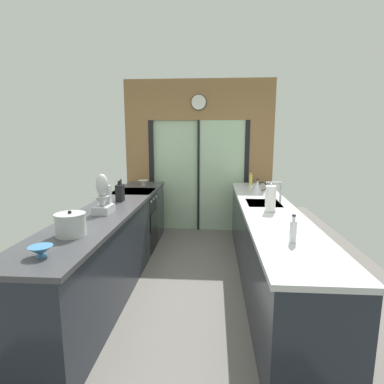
{
  "coord_description": "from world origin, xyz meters",
  "views": [
    {
      "loc": [
        0.28,
        -3.22,
        1.73
      ],
      "look_at": [
        0.0,
        0.65,
        1.02
      ],
      "focal_mm": 29.07,
      "sensor_mm": 36.0,
      "label": 1
    }
  ],
  "objects_px": {
    "stock_pot": "(71,224)",
    "kettle": "(257,187)",
    "stand_mixer": "(103,198)",
    "soap_bottle_near": "(293,231)",
    "knife_block": "(120,193)",
    "oven_range": "(135,221)",
    "mixing_bowl_far": "(143,183)",
    "paper_towel_roll": "(270,199)",
    "soap_bottle_far": "(251,179)",
    "mixing_bowl_near": "(41,251)"
  },
  "relations": [
    {
      "from": "soap_bottle_far",
      "to": "oven_range",
      "type": "bearing_deg",
      "value": -159.04
    },
    {
      "from": "mixing_bowl_far",
      "to": "stock_pot",
      "type": "xyz_separation_m",
      "value": [
        0.0,
        -2.65,
        0.05
      ]
    },
    {
      "from": "paper_towel_roll",
      "to": "mixing_bowl_far",
      "type": "bearing_deg",
      "value": 136.36
    },
    {
      "from": "knife_block",
      "to": "stand_mixer",
      "type": "distance_m",
      "value": 0.59
    },
    {
      "from": "stock_pot",
      "to": "soap_bottle_near",
      "type": "height_order",
      "value": "soap_bottle_near"
    },
    {
      "from": "soap_bottle_near",
      "to": "soap_bottle_far",
      "type": "distance_m",
      "value": 2.82
    },
    {
      "from": "mixing_bowl_far",
      "to": "paper_towel_roll",
      "type": "bearing_deg",
      "value": -43.64
    },
    {
      "from": "mixing_bowl_near",
      "to": "soap_bottle_near",
      "type": "distance_m",
      "value": 1.83
    },
    {
      "from": "mixing_bowl_far",
      "to": "paper_towel_roll",
      "type": "xyz_separation_m",
      "value": [
        1.78,
        -1.7,
        0.1
      ]
    },
    {
      "from": "oven_range",
      "to": "soap_bottle_far",
      "type": "xyz_separation_m",
      "value": [
        1.8,
        0.69,
        0.56
      ]
    },
    {
      "from": "stock_pot",
      "to": "soap_bottle_near",
      "type": "relative_size",
      "value": 1.13
    },
    {
      "from": "oven_range",
      "to": "mixing_bowl_near",
      "type": "relative_size",
      "value": 5.69
    },
    {
      "from": "stand_mixer",
      "to": "mixing_bowl_near",
      "type": "bearing_deg",
      "value": -90.0
    },
    {
      "from": "kettle",
      "to": "soap_bottle_near",
      "type": "distance_m",
      "value": 2.02
    },
    {
      "from": "soap_bottle_near",
      "to": "paper_towel_roll",
      "type": "height_order",
      "value": "paper_towel_roll"
    },
    {
      "from": "mixing_bowl_far",
      "to": "stand_mixer",
      "type": "distance_m",
      "value": 1.88
    },
    {
      "from": "mixing_bowl_far",
      "to": "stock_pot",
      "type": "bearing_deg",
      "value": -90.0
    },
    {
      "from": "oven_range",
      "to": "soap_bottle_far",
      "type": "relative_size",
      "value": 4.03
    },
    {
      "from": "oven_range",
      "to": "paper_towel_roll",
      "type": "distance_m",
      "value": 2.21
    },
    {
      "from": "knife_block",
      "to": "stand_mixer",
      "type": "xyz_separation_m",
      "value": [
        -0.0,
        -0.59,
        0.05
      ]
    },
    {
      "from": "mixing_bowl_far",
      "to": "stand_mixer",
      "type": "xyz_separation_m",
      "value": [
        0.0,
        -1.87,
        0.12
      ]
    },
    {
      "from": "stock_pot",
      "to": "soap_bottle_far",
      "type": "xyz_separation_m",
      "value": [
        1.78,
        2.78,
        0.0
      ]
    },
    {
      "from": "knife_block",
      "to": "stock_pot",
      "type": "relative_size",
      "value": 1.13
    },
    {
      "from": "oven_range",
      "to": "knife_block",
      "type": "bearing_deg",
      "value": -88.55
    },
    {
      "from": "stand_mixer",
      "to": "paper_towel_roll",
      "type": "bearing_deg",
      "value": 5.68
    },
    {
      "from": "kettle",
      "to": "soap_bottle_far",
      "type": "bearing_deg",
      "value": 90.19
    },
    {
      "from": "stock_pot",
      "to": "soap_bottle_far",
      "type": "distance_m",
      "value": 3.3
    },
    {
      "from": "knife_block",
      "to": "stock_pot",
      "type": "xyz_separation_m",
      "value": [
        -0.0,
        -1.36,
        -0.01
      ]
    },
    {
      "from": "oven_range",
      "to": "mixing_bowl_far",
      "type": "height_order",
      "value": "mixing_bowl_far"
    },
    {
      "from": "stand_mixer",
      "to": "soap_bottle_near",
      "type": "xyz_separation_m",
      "value": [
        1.78,
        -0.81,
        -0.07
      ]
    },
    {
      "from": "kettle",
      "to": "soap_bottle_far",
      "type": "height_order",
      "value": "soap_bottle_far"
    },
    {
      "from": "soap_bottle_near",
      "to": "stand_mixer",
      "type": "bearing_deg",
      "value": 155.49
    },
    {
      "from": "stock_pot",
      "to": "mixing_bowl_near",
      "type": "bearing_deg",
      "value": -90.0
    },
    {
      "from": "stand_mixer",
      "to": "kettle",
      "type": "relative_size",
      "value": 1.74
    },
    {
      "from": "oven_range",
      "to": "paper_towel_roll",
      "type": "height_order",
      "value": "paper_towel_roll"
    },
    {
      "from": "mixing_bowl_far",
      "to": "paper_towel_roll",
      "type": "distance_m",
      "value": 2.46
    },
    {
      "from": "mixing_bowl_near",
      "to": "soap_bottle_far",
      "type": "relative_size",
      "value": 0.71
    },
    {
      "from": "stand_mixer",
      "to": "knife_block",
      "type": "bearing_deg",
      "value": 89.99
    },
    {
      "from": "mixing_bowl_far",
      "to": "knife_block",
      "type": "bearing_deg",
      "value": -90.0
    },
    {
      "from": "stand_mixer",
      "to": "stock_pot",
      "type": "xyz_separation_m",
      "value": [
        -0.0,
        -0.77,
        -0.07
      ]
    },
    {
      "from": "mixing_bowl_near",
      "to": "knife_block",
      "type": "height_order",
      "value": "knife_block"
    },
    {
      "from": "knife_block",
      "to": "paper_towel_roll",
      "type": "distance_m",
      "value": 1.83
    },
    {
      "from": "mixing_bowl_near",
      "to": "knife_block",
      "type": "xyz_separation_m",
      "value": [
        0.0,
        1.82,
        0.07
      ]
    },
    {
      "from": "kettle",
      "to": "soap_bottle_near",
      "type": "height_order",
      "value": "kettle"
    },
    {
      "from": "stock_pot",
      "to": "paper_towel_roll",
      "type": "height_order",
      "value": "paper_towel_roll"
    },
    {
      "from": "oven_range",
      "to": "soap_bottle_near",
      "type": "height_order",
      "value": "soap_bottle_near"
    },
    {
      "from": "knife_block",
      "to": "kettle",
      "type": "distance_m",
      "value": 1.89
    },
    {
      "from": "stock_pot",
      "to": "kettle",
      "type": "height_order",
      "value": "kettle"
    },
    {
      "from": "soap_bottle_near",
      "to": "paper_towel_roll",
      "type": "relative_size",
      "value": 0.71
    },
    {
      "from": "soap_bottle_far",
      "to": "stand_mixer",
      "type": "bearing_deg",
      "value": -131.54
    }
  ]
}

